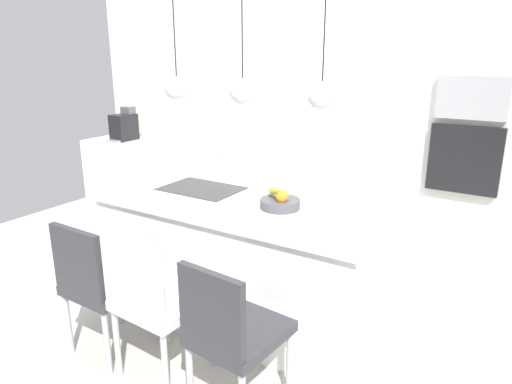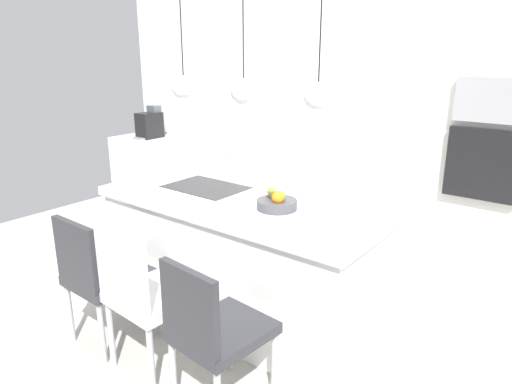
# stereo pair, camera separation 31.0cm
# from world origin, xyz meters

# --- Properties ---
(floor) EXTENTS (6.60, 6.60, 0.00)m
(floor) POSITION_xyz_m (0.00, 0.00, 0.00)
(floor) COLOR #BCB7AD
(floor) RESTS_ON ground
(back_wall) EXTENTS (6.00, 0.10, 2.60)m
(back_wall) POSITION_xyz_m (0.00, 1.65, 1.30)
(back_wall) COLOR silver
(back_wall) RESTS_ON ground
(kitchen_island) EXTENTS (1.99, 0.94, 0.89)m
(kitchen_island) POSITION_xyz_m (0.00, 0.00, 0.45)
(kitchen_island) COLOR white
(kitchen_island) RESTS_ON ground
(sink_basin) EXTENTS (0.56, 0.40, 0.02)m
(sink_basin) POSITION_xyz_m (-0.36, 0.00, 0.89)
(sink_basin) COLOR #2D2D30
(sink_basin) RESTS_ON kitchen_island
(faucet) EXTENTS (0.02, 0.17, 0.22)m
(faucet) POSITION_xyz_m (-0.36, 0.21, 1.03)
(faucet) COLOR silver
(faucet) RESTS_ON kitchen_island
(fruit_bowl) EXTENTS (0.25, 0.25, 0.16)m
(fruit_bowl) POSITION_xyz_m (0.33, -0.08, 0.94)
(fruit_bowl) COLOR #4C4C51
(fruit_bowl) RESTS_ON kitchen_island
(side_counter) EXTENTS (1.10, 0.60, 0.83)m
(side_counter) POSITION_xyz_m (-2.40, 1.28, 0.41)
(side_counter) COLOR white
(side_counter) RESTS_ON ground
(coffee_machine) EXTENTS (0.20, 0.35, 0.38)m
(coffee_machine) POSITION_xyz_m (-2.52, 1.28, 0.99)
(coffee_machine) COLOR black
(coffee_machine) RESTS_ON side_counter
(microwave) EXTENTS (0.54, 0.08, 0.34)m
(microwave) POSITION_xyz_m (1.14, 1.58, 1.48)
(microwave) COLOR #9E9EA3
(microwave) RESTS_ON back_wall
(oven) EXTENTS (0.56, 0.08, 0.56)m
(oven) POSITION_xyz_m (1.14, 1.58, 0.98)
(oven) COLOR black
(oven) RESTS_ON back_wall
(chair_near) EXTENTS (0.43, 0.48, 0.88)m
(chair_near) POSITION_xyz_m (-0.49, -0.84, 0.49)
(chair_near) COLOR #333338
(chair_near) RESTS_ON ground
(chair_middle) EXTENTS (0.48, 0.49, 0.93)m
(chair_middle) POSITION_xyz_m (-0.05, -0.84, 0.52)
(chair_middle) COLOR silver
(chair_middle) RESTS_ON ground
(chair_far) EXTENTS (0.45, 0.51, 0.87)m
(chair_far) POSITION_xyz_m (0.48, -0.84, 0.48)
(chair_far) COLOR #333338
(chair_far) RESTS_ON ground
(pendant_light_left) EXTENTS (0.17, 0.17, 0.77)m
(pendant_light_left) POSITION_xyz_m (-0.55, 0.00, 1.59)
(pendant_light_left) COLOR silver
(pendant_light_center) EXTENTS (0.17, 0.17, 0.77)m
(pendant_light_center) POSITION_xyz_m (0.00, 0.00, 1.59)
(pendant_light_center) COLOR silver
(pendant_light_right) EXTENTS (0.17, 0.17, 0.77)m
(pendant_light_right) POSITION_xyz_m (0.55, 0.00, 1.59)
(pendant_light_right) COLOR silver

